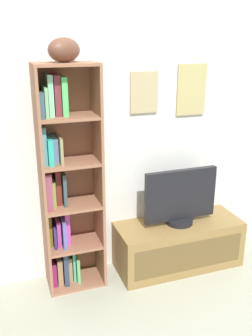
% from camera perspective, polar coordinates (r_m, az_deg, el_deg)
% --- Properties ---
extents(back_wall, '(4.80, 0.08, 2.54)m').
position_cam_1_polar(back_wall, '(2.92, 0.47, 8.18)').
color(back_wall, silver).
rests_on(back_wall, ground).
extents(bookshelf, '(0.43, 0.29, 1.67)m').
position_cam_1_polar(bookshelf, '(2.78, -9.34, -2.66)').
color(bookshelf, '#956147').
rests_on(bookshelf, ground).
extents(football, '(0.29, 0.26, 0.15)m').
position_cam_1_polar(football, '(2.57, -9.32, 17.16)').
color(football, brown).
rests_on(football, bookshelf).
extents(tv_stand, '(1.03, 0.40, 0.39)m').
position_cam_1_polar(tv_stand, '(3.24, 7.87, -11.31)').
color(tv_stand, olive).
rests_on(tv_stand, ground).
extents(television, '(0.60, 0.22, 0.46)m').
position_cam_1_polar(television, '(3.05, 8.21, -4.51)').
color(television, black).
rests_on(television, tv_stand).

